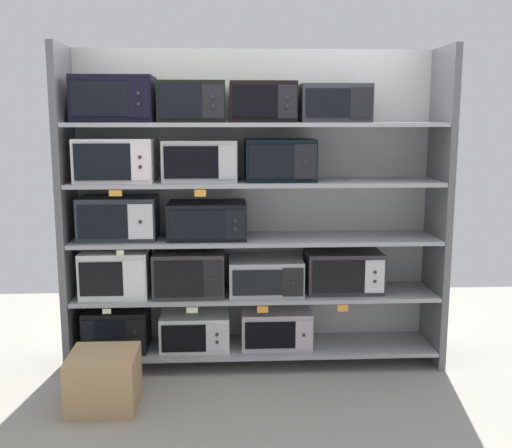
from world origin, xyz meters
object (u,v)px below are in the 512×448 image
(microwave_10, at_px, (200,161))
(microwave_5, at_px, (265,275))
(microwave_1, at_px, (195,330))
(microwave_14, at_px, (262,102))
(microwave_9, at_px, (116,160))
(microwave_11, at_px, (280,160))
(microwave_12, at_px, (114,99))
(microwave_13, at_px, (192,102))
(microwave_3, at_px, (116,272))
(microwave_6, at_px, (343,271))
(microwave_7, at_px, (119,218))
(microwave_0, at_px, (117,328))
(microwave_2, at_px, (276,328))
(microwave_15, at_px, (334,103))
(microwave_8, at_px, (207,220))
(shipping_carton, at_px, (104,380))
(microwave_4, at_px, (189,272))

(microwave_10, bearing_deg, microwave_5, 0.03)
(microwave_5, bearing_deg, microwave_1, -179.97)
(microwave_1, relative_size, microwave_14, 1.10)
(microwave_9, relative_size, microwave_10, 1.03)
(microwave_1, distance_m, microwave_11, 1.43)
(microwave_11, distance_m, microwave_12, 1.25)
(microwave_1, relative_size, microwave_13, 1.09)
(microwave_3, bearing_deg, microwave_6, -0.01)
(microwave_5, xyz_separation_m, microwave_7, (-1.07, -0.00, 0.45))
(microwave_0, height_order, microwave_3, microwave_3)
(microwave_2, height_order, microwave_6, microwave_6)
(microwave_7, bearing_deg, microwave_6, -0.01)
(microwave_2, bearing_deg, microwave_15, 0.01)
(microwave_11, xyz_separation_m, microwave_13, (-0.63, -0.00, 0.41))
(microwave_10, bearing_deg, microwave_12, 179.98)
(microwave_10, bearing_deg, microwave_8, -0.09)
(microwave_0, xyz_separation_m, microwave_8, (0.69, 0.00, 0.82))
(microwave_3, xyz_separation_m, microwave_10, (0.63, -0.00, 0.82))
(microwave_12, bearing_deg, microwave_5, 0.00)
(shipping_carton, bearing_deg, microwave_1, 49.56)
(microwave_15, bearing_deg, microwave_7, -179.99)
(microwave_13, relative_size, shipping_carton, 1.09)
(microwave_9, height_order, microwave_10, microwave_9)
(microwave_6, bearing_deg, microwave_12, 179.99)
(microwave_4, height_order, microwave_12, microwave_12)
(microwave_0, xyz_separation_m, microwave_6, (1.71, -0.00, 0.42))
(microwave_5, distance_m, microwave_11, 0.87)
(microwave_12, bearing_deg, microwave_9, -175.28)
(microwave_7, xyz_separation_m, microwave_13, (0.55, -0.00, 0.83))
(microwave_14, bearing_deg, microwave_3, 179.99)
(microwave_7, bearing_deg, microwave_12, 6.11)
(microwave_4, xyz_separation_m, microwave_10, (0.09, 0.00, 0.83))
(microwave_0, relative_size, microwave_13, 0.99)
(microwave_7, distance_m, microwave_9, 0.42)
(microwave_2, bearing_deg, microwave_3, 180.00)
(microwave_15, bearing_deg, microwave_13, -179.98)
(microwave_4, height_order, microwave_5, microwave_4)
(microwave_0, relative_size, microwave_2, 0.89)
(microwave_5, bearing_deg, microwave_4, -179.96)
(microwave_3, xyz_separation_m, shipping_carton, (0.01, -0.66, -0.55))
(microwave_10, relative_size, microwave_12, 0.96)
(microwave_4, height_order, microwave_9, microwave_9)
(microwave_3, distance_m, microwave_4, 0.54)
(microwave_7, bearing_deg, microwave_9, -175.64)
(microwave_2, distance_m, shipping_carton, 1.35)
(microwave_6, distance_m, microwave_12, 2.09)
(microwave_0, bearing_deg, microwave_7, 0.17)
(microwave_4, bearing_deg, microwave_11, 0.01)
(microwave_4, relative_size, microwave_11, 1.03)
(microwave_13, relative_size, microwave_15, 0.95)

